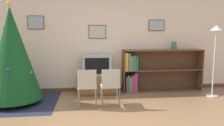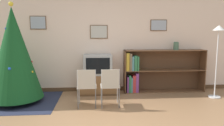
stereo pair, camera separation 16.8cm
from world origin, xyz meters
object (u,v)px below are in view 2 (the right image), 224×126
at_px(christmas_tree, 14,53).
at_px(bookshelf, 151,71).
at_px(tv_console, 98,84).
at_px(folding_chair_left, 87,85).
at_px(television, 98,64).
at_px(folding_chair_right, 110,85).
at_px(vase, 176,46).
at_px(standing_lamp, 218,43).

bearing_deg(christmas_tree, bookshelf, 11.61).
xyz_separation_m(christmas_tree, bookshelf, (3.23, 0.66, -0.57)).
xyz_separation_m(tv_console, folding_chair_left, (-0.24, -1.03, 0.22)).
xyz_separation_m(christmas_tree, television, (1.83, 0.56, -0.35)).
height_order(christmas_tree, bookshelf, christmas_tree).
bearing_deg(folding_chair_right, vase, 31.75).
xyz_separation_m(television, standing_lamp, (2.81, -0.54, 0.57)).
height_order(tv_console, standing_lamp, standing_lamp).
xyz_separation_m(bookshelf, vase, (0.65, -0.01, 0.67)).
relative_size(christmas_tree, vase, 10.53).
bearing_deg(television, standing_lamp, -10.91).
xyz_separation_m(television, bookshelf, (1.40, 0.10, -0.22)).
height_order(christmas_tree, folding_chair_right, christmas_tree).
distance_m(bookshelf, vase, 0.94).
bearing_deg(bookshelf, tv_console, -175.96).
xyz_separation_m(tv_console, vase, (2.05, 0.08, 0.96)).
bearing_deg(bookshelf, folding_chair_left, -145.43).
bearing_deg(folding_chair_left, standing_lamp, 9.04).
bearing_deg(tv_console, bookshelf, 4.04).
relative_size(tv_console, folding_chair_left, 1.22).
bearing_deg(folding_chair_right, standing_lamp, 10.72).
xyz_separation_m(tv_console, bookshelf, (1.40, 0.10, 0.29)).
bearing_deg(television, vase, 2.44).
distance_m(folding_chair_right, bookshelf, 1.61).
relative_size(television, vase, 3.37).
bearing_deg(tv_console, standing_lamp, -10.96).
relative_size(television, standing_lamp, 0.41).
bearing_deg(standing_lamp, tv_console, 169.04).
bearing_deg(bookshelf, standing_lamp, -24.40).
height_order(tv_console, bookshelf, bookshelf).
distance_m(christmas_tree, standing_lamp, 4.65).
distance_m(christmas_tree, tv_console, 2.10).
height_order(bookshelf, vase, vase).
distance_m(christmas_tree, vase, 3.94).
bearing_deg(christmas_tree, vase, 9.50).
height_order(folding_chair_right, bookshelf, bookshelf).
bearing_deg(folding_chair_left, television, 76.68).
xyz_separation_m(folding_chair_left, folding_chair_right, (0.49, 0.00, 0.00)).
distance_m(television, bookshelf, 1.42).
xyz_separation_m(vase, standing_lamp, (0.77, -0.63, 0.11)).
distance_m(television, folding_chair_left, 1.09).
bearing_deg(folding_chair_right, television, 103.32).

